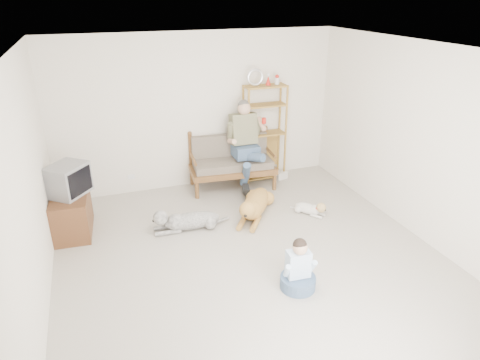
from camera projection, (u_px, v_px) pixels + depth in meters
name	position (u px, v px, depth m)	size (l,w,h in m)	color
floor	(254.00, 263.00, 5.64)	(5.50, 5.50, 0.00)	beige
ceiling	(257.00, 51.00, 4.54)	(5.50, 5.50, 0.00)	white
wall_back	(198.00, 112.00, 7.46)	(5.00, 5.00, 0.00)	silver
wall_front	(413.00, 324.00, 2.72)	(5.00, 5.00, 0.00)	silver
wall_left	(25.00, 200.00, 4.32)	(5.50, 5.50, 0.00)	silver
wall_right	(425.00, 145.00, 5.85)	(5.50, 5.50, 0.00)	silver
loveseat	(231.00, 161.00, 7.68)	(1.56, 0.84, 0.95)	brown
man	(247.00, 151.00, 7.46)	(0.60, 0.85, 1.38)	#485F84
etagere	(264.00, 132.00, 7.82)	(0.79, 0.34, 2.07)	#A77F34
book_stack	(281.00, 175.00, 8.14)	(0.22, 0.16, 0.14)	silver
tv_stand	(72.00, 214.00, 6.25)	(0.57, 0.93, 0.60)	brown
crt_tv	(68.00, 180.00, 6.08)	(0.67, 0.69, 0.45)	gray
wall_outlet	(131.00, 177.00, 7.49)	(0.12, 0.02, 0.08)	silver
golden_retriever	(254.00, 205.00, 6.77)	(0.91, 1.26, 0.44)	#B3853E
shaggy_dog	(185.00, 221.00, 6.38)	(1.23, 0.32, 0.36)	silver
terrier	(311.00, 209.00, 6.82)	(0.44, 0.54, 0.24)	silver
child	(298.00, 270.00, 5.08)	(0.43, 0.43, 0.68)	#485F84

